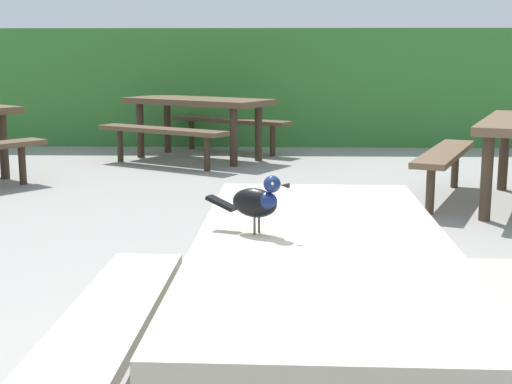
{
  "coord_description": "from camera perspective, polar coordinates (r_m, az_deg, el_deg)",
  "views": [
    {
      "loc": [
        0.23,
        -2.01,
        1.28
      ],
      "look_at": [
        0.17,
        0.3,
        0.84
      ],
      "focal_mm": 50.85,
      "sensor_mm": 36.0,
      "label": 1
    }
  ],
  "objects": [
    {
      "name": "hedge_wall",
      "position": [
        10.88,
        0.35,
        8.38
      ],
      "size": [
        28.0,
        1.83,
        1.61
      ],
      "primitive_type": "cube",
      "color": "#387A33",
      "rests_on": "ground"
    },
    {
      "name": "picnic_table_foreground",
      "position": [
        2.23,
        5.18,
        -8.24
      ],
      "size": [
        1.72,
        1.82,
        0.74
      ],
      "color": "#B2A893",
      "rests_on": "ground"
    },
    {
      "name": "bird_grackle",
      "position": [
        2.2,
        0.13,
        -0.69
      ],
      "size": [
        0.26,
        0.16,
        0.18
      ],
      "color": "black",
      "rests_on": "picnic_table_foreground"
    },
    {
      "name": "picnic_table_far_centre",
      "position": [
        8.89,
        -4.58,
        6.17
      ],
      "size": [
        2.33,
        2.32,
        0.74
      ],
      "color": "brown",
      "rests_on": "ground"
    }
  ]
}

